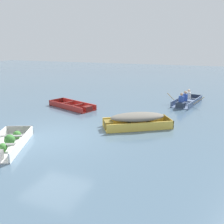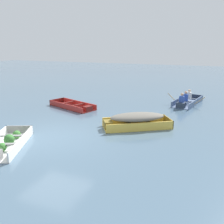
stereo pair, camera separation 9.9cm
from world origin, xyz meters
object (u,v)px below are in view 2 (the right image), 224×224
Objects in this scene: skiff_yellow_mid_moored at (136,119)px; rowboat_slate_blue_with_crew at (187,101)px; dinghy_white_foreground at (7,143)px; skiff_red_near_moored at (74,106)px.

rowboat_slate_blue_with_crew reaches higher than skiff_yellow_mid_moored.
skiff_yellow_mid_moored is 5.80m from rowboat_slate_blue_with_crew.
skiff_yellow_mid_moored is (3.74, 4.05, 0.25)m from dinghy_white_foreground.
skiff_yellow_mid_moored is (4.58, -2.07, 0.30)m from skiff_red_near_moored.
skiff_yellow_mid_moored is at bearing -106.13° from rowboat_slate_blue_with_crew.
rowboat_slate_blue_with_crew is at bearing 29.47° from skiff_red_near_moored.
rowboat_slate_blue_with_crew is at bearing 73.87° from skiff_yellow_mid_moored.
skiff_yellow_mid_moored is at bearing 47.28° from dinghy_white_foreground.
skiff_red_near_moored is at bearing 97.79° from dinghy_white_foreground.
dinghy_white_foreground is 0.91× the size of skiff_red_near_moored.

